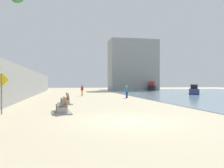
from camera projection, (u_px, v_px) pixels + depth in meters
name	position (u px, v px, depth m)	size (l,w,h in m)	color
ground_plane	(88.00, 98.00, 28.66)	(120.00, 120.00, 0.00)	#C6B793
seawall	(24.00, 83.00, 27.16)	(0.80, 64.00, 3.53)	gray
bench_near	(62.00, 109.00, 14.01)	(1.27, 2.18, 0.98)	gray
bench_far	(65.00, 101.00, 19.93)	(1.31, 2.20, 0.98)	gray
person_walking	(127.00, 91.00, 27.92)	(0.53, 0.20, 1.52)	navy
person_standing	(82.00, 90.00, 32.28)	(0.37, 0.43, 1.54)	gold
boat_mid_bay	(153.00, 87.00, 56.82)	(3.66, 4.81, 2.10)	black
boat_distant	(194.00, 90.00, 37.35)	(4.39, 6.24, 1.54)	navy
pedestrian_sign	(1.00, 88.00, 13.44)	(0.85, 0.08, 2.42)	slate
harbor_building	(133.00, 65.00, 58.87)	(12.00, 6.00, 12.62)	gray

